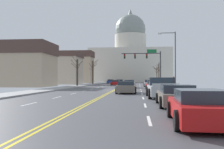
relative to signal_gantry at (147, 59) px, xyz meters
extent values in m
cube|color=#48484D|center=(-4.84, -17.02, -5.38)|extent=(14.00, 180.00, 0.06)
cube|color=yellow|center=(-4.96, -17.02, -5.35)|extent=(0.10, 176.40, 0.00)
cube|color=yellow|center=(-4.72, -17.02, -5.35)|extent=(0.10, 176.40, 0.00)
cube|color=silver|center=(-1.34, -41.12, -5.35)|extent=(0.12, 2.20, 0.00)
cube|color=silver|center=(-1.34, -35.92, -5.35)|extent=(0.12, 2.20, 0.00)
cube|color=silver|center=(-1.34, -30.72, -5.35)|extent=(0.12, 2.20, 0.00)
cube|color=silver|center=(-1.34, -25.52, -5.35)|extent=(0.12, 2.20, 0.00)
cube|color=silver|center=(-1.34, -20.32, -5.35)|extent=(0.12, 2.20, 0.00)
cube|color=silver|center=(-1.34, -15.12, -5.35)|extent=(0.12, 2.20, 0.00)
cube|color=silver|center=(-1.34, -9.92, -5.35)|extent=(0.12, 2.20, 0.00)
cube|color=silver|center=(-1.34, -4.72, -5.35)|extent=(0.12, 2.20, 0.00)
cube|color=silver|center=(-1.34, 0.48, -5.35)|extent=(0.12, 2.20, 0.00)
cube|color=silver|center=(-1.34, 5.68, -5.35)|extent=(0.12, 2.20, 0.00)
cube|color=silver|center=(-1.34, 10.88, -5.35)|extent=(0.12, 2.20, 0.00)
cube|color=silver|center=(-1.34, 16.08, -5.35)|extent=(0.12, 2.20, 0.00)
cube|color=silver|center=(-1.34, 21.28, -5.35)|extent=(0.12, 2.20, 0.00)
cube|color=silver|center=(-1.34, 26.48, -5.35)|extent=(0.12, 2.20, 0.00)
cube|color=silver|center=(-1.34, 31.68, -5.35)|extent=(0.12, 2.20, 0.00)
cube|color=silver|center=(-1.34, 36.88, -5.35)|extent=(0.12, 2.20, 0.00)
cube|color=silver|center=(-1.34, 42.08, -5.35)|extent=(0.12, 2.20, 0.00)
cube|color=silver|center=(-1.34, 47.28, -5.35)|extent=(0.12, 2.20, 0.00)
cube|color=silver|center=(-8.34, -35.92, -5.35)|extent=(0.12, 2.20, 0.00)
cube|color=silver|center=(-8.34, -30.72, -5.35)|extent=(0.12, 2.20, 0.00)
cube|color=silver|center=(-8.34, -25.52, -5.35)|extent=(0.12, 2.20, 0.00)
cube|color=silver|center=(-8.34, -20.32, -5.35)|extent=(0.12, 2.20, 0.00)
cube|color=silver|center=(-8.34, -15.12, -5.35)|extent=(0.12, 2.20, 0.00)
cube|color=silver|center=(-8.34, -9.92, -5.35)|extent=(0.12, 2.20, 0.00)
cube|color=silver|center=(-8.34, -4.72, -5.35)|extent=(0.12, 2.20, 0.00)
cube|color=silver|center=(-8.34, 0.48, -5.35)|extent=(0.12, 2.20, 0.00)
cube|color=silver|center=(-8.34, 5.68, -5.35)|extent=(0.12, 2.20, 0.00)
cube|color=silver|center=(-8.34, 10.88, -5.35)|extent=(0.12, 2.20, 0.00)
cube|color=silver|center=(-8.34, 16.08, -5.35)|extent=(0.12, 2.20, 0.00)
cube|color=silver|center=(-8.34, 21.28, -5.35)|extent=(0.12, 2.20, 0.00)
cube|color=silver|center=(-8.34, 26.48, -5.35)|extent=(0.12, 2.20, 0.00)
cube|color=silver|center=(-8.34, 31.68, -5.35)|extent=(0.12, 2.20, 0.00)
cube|color=silver|center=(-8.34, 36.88, -5.35)|extent=(0.12, 2.20, 0.00)
cube|color=silver|center=(-8.34, 42.08, -5.35)|extent=(0.12, 2.20, 0.00)
cube|color=silver|center=(-8.34, 47.28, -5.35)|extent=(0.12, 2.20, 0.00)
cube|color=gray|center=(3.66, -17.02, -5.28)|extent=(3.00, 180.00, 0.14)
cube|color=gray|center=(-13.34, -17.02, -5.28)|extent=(3.00, 180.00, 0.14)
cylinder|color=#28282D|center=(2.76, 0.01, -1.80)|extent=(0.22, 0.22, 6.82)
cylinder|color=#28282D|center=(-1.14, 0.01, 1.21)|extent=(7.80, 0.16, 0.16)
cube|color=black|center=(0.03, 0.01, 0.65)|extent=(0.32, 0.28, 0.92)
sphere|color=red|center=(0.03, -0.15, 0.93)|extent=(0.22, 0.22, 0.22)
sphere|color=#332B05|center=(0.03, -0.15, 0.65)|extent=(0.22, 0.22, 0.22)
sphere|color=black|center=(0.03, -0.15, 0.37)|extent=(0.22, 0.22, 0.22)
cube|color=black|center=(-2.31, 0.01, 0.65)|extent=(0.32, 0.28, 0.92)
sphere|color=red|center=(-2.31, -0.15, 0.93)|extent=(0.22, 0.22, 0.22)
sphere|color=#332B05|center=(-2.31, -0.15, 0.65)|extent=(0.22, 0.22, 0.22)
sphere|color=black|center=(-2.31, -0.15, 0.37)|extent=(0.22, 0.22, 0.22)
cube|color=black|center=(-4.42, 0.01, 0.65)|extent=(0.32, 0.28, 0.92)
sphere|color=red|center=(-4.42, -0.15, 0.93)|extent=(0.22, 0.22, 0.22)
sphere|color=#332B05|center=(-4.42, -0.15, 0.65)|extent=(0.22, 0.22, 0.22)
sphere|color=black|center=(-4.42, -0.15, 0.37)|extent=(0.22, 0.22, 0.22)
cube|color=#146033|center=(1.04, 0.03, 1.66)|extent=(1.90, 0.06, 0.70)
cylinder|color=#333338|center=(3.36, -15.73, -1.31)|extent=(0.14, 0.14, 7.81)
cylinder|color=#333338|center=(2.33, -15.73, 2.45)|extent=(2.07, 0.09, 0.09)
cube|color=#B2B2AD|center=(1.29, -15.73, 2.38)|extent=(0.56, 0.24, 0.16)
cube|color=beige|center=(-4.84, 53.73, 1.36)|extent=(32.62, 18.32, 13.42)
cylinder|color=beige|center=(-4.84, 53.73, 11.19)|extent=(13.08, 13.08, 6.26)
sphere|color=gray|center=(-4.84, 53.73, 16.53)|extent=(12.60, 12.60, 12.60)
cone|color=gray|center=(-4.84, 53.73, 24.03)|extent=(1.80, 1.80, 2.40)
cube|color=silver|center=(0.36, -3.50, -4.86)|extent=(1.86, 4.50, 0.66)
cube|color=#232D38|center=(0.36, -3.64, -4.31)|extent=(1.62, 2.10, 0.45)
cylinder|color=black|center=(-0.54, -2.10, -5.03)|extent=(0.23, 0.64, 0.64)
cylinder|color=black|center=(1.28, -2.11, -5.03)|extent=(0.23, 0.64, 0.64)
cylinder|color=black|center=(-0.56, -4.88, -5.03)|extent=(0.23, 0.64, 0.64)
cylinder|color=black|center=(1.26, -4.90, -5.03)|extent=(0.23, 0.64, 0.64)
cube|color=silver|center=(-3.13, -9.64, -4.85)|extent=(1.74, 4.65, 0.69)
cube|color=#232D38|center=(-3.13, -10.03, -4.28)|extent=(1.52, 2.28, 0.45)
cylinder|color=black|center=(-4.00, -8.21, -5.03)|extent=(0.22, 0.64, 0.64)
cylinder|color=black|center=(-2.28, -8.20, -5.03)|extent=(0.22, 0.64, 0.64)
cylinder|color=black|center=(-3.99, -11.09, -5.03)|extent=(0.22, 0.64, 0.64)
cylinder|color=black|center=(-2.27, -11.08, -5.03)|extent=(0.22, 0.64, 0.64)
cube|color=#B71414|center=(0.33, -16.89, -4.87)|extent=(1.86, 4.46, 0.65)
cube|color=#232D38|center=(0.33, -17.18, -4.31)|extent=(1.63, 2.07, 0.47)
cylinder|color=black|center=(-0.59, -15.51, -5.03)|extent=(0.22, 0.64, 0.64)
cylinder|color=black|center=(1.26, -15.51, -5.03)|extent=(0.22, 0.64, 0.64)
cylinder|color=black|center=(-0.60, -18.27, -5.03)|extent=(0.22, 0.64, 0.64)
cylinder|color=black|center=(1.25, -18.28, -5.03)|extent=(0.22, 0.64, 0.64)
cube|color=#6B6056|center=(-2.96, -24.32, -4.85)|extent=(1.86, 4.33, 0.68)
cube|color=#232D38|center=(-2.96, -24.58, -4.31)|extent=(1.64, 1.84, 0.40)
cylinder|color=black|center=(-3.88, -22.97, -5.03)|extent=(0.22, 0.64, 0.64)
cylinder|color=black|center=(-2.03, -22.98, -5.03)|extent=(0.22, 0.64, 0.64)
cylinder|color=black|center=(-3.89, -25.66, -5.03)|extent=(0.22, 0.64, 0.64)
cylinder|color=black|center=(-2.03, -25.66, -5.03)|extent=(0.22, 0.64, 0.64)
cube|color=#ADB2B7|center=(0.17, -29.89, -4.75)|extent=(2.16, 5.61, 0.76)
cube|color=#1E2833|center=(0.16, -29.11, -4.05)|extent=(1.94, 1.92, 0.65)
cube|color=#ADB2B7|center=(0.21, -32.62, -4.26)|extent=(1.91, 0.13, 0.22)
cylinder|color=black|center=(-0.89, -28.23, -4.95)|extent=(0.29, 0.80, 0.80)
cylinder|color=black|center=(1.18, -28.20, -4.95)|extent=(0.29, 0.80, 0.80)
cylinder|color=black|center=(-0.84, -31.58, -4.95)|extent=(0.29, 0.80, 0.80)
cylinder|color=black|center=(1.23, -31.55, -4.95)|extent=(0.29, 0.80, 0.80)
cube|color=#6B6056|center=(0.41, -36.01, -4.89)|extent=(1.92, 4.63, 0.61)
cube|color=#232D38|center=(0.41, -36.28, -4.36)|extent=(1.68, 2.16, 0.44)
cylinder|color=black|center=(-0.52, -34.57, -5.03)|extent=(0.23, 0.64, 0.64)
cylinder|color=black|center=(1.37, -34.58, -5.03)|extent=(0.23, 0.64, 0.64)
cylinder|color=black|center=(-0.54, -37.43, -5.03)|extent=(0.23, 0.64, 0.64)
cylinder|color=black|center=(1.34, -37.45, -5.03)|extent=(0.23, 0.64, 0.64)
cube|color=#B71414|center=(0.35, -41.64, -4.88)|extent=(1.92, 4.37, 0.62)
cube|color=#232D38|center=(0.34, -41.84, -4.36)|extent=(1.62, 2.18, 0.42)
cylinder|color=black|center=(-0.47, -40.27, -5.03)|extent=(0.25, 0.65, 0.64)
cylinder|color=black|center=(1.28, -40.34, -5.03)|extent=(0.25, 0.65, 0.64)
cylinder|color=black|center=(-0.58, -42.94, -5.03)|extent=(0.25, 0.65, 0.64)
cube|color=#B71414|center=(-6.79, 5.85, -4.91)|extent=(1.75, 4.39, 0.56)
cube|color=#232D38|center=(-6.79, 6.13, -4.41)|extent=(1.53, 1.92, 0.45)
cylinder|color=black|center=(-5.93, 4.48, -5.03)|extent=(0.22, 0.64, 0.64)
cylinder|color=black|center=(-7.66, 4.49, -5.03)|extent=(0.22, 0.64, 0.64)
cylinder|color=black|center=(-5.92, 7.20, -5.03)|extent=(0.22, 0.64, 0.64)
cylinder|color=black|center=(-7.65, 7.21, -5.03)|extent=(0.22, 0.64, 0.64)
cube|color=black|center=(-6.45, 14.50, -4.88)|extent=(1.89, 4.74, 0.62)
cube|color=#232D38|center=(-6.44, 14.81, -4.35)|extent=(1.60, 2.11, 0.45)
cylinder|color=black|center=(-5.63, 13.02, -5.03)|extent=(0.24, 0.65, 0.64)
cylinder|color=black|center=(-7.37, 13.08, -5.03)|extent=(0.24, 0.65, 0.64)
cylinder|color=black|center=(-5.54, 15.92, -5.03)|extent=(0.24, 0.65, 0.64)
cylinder|color=black|center=(-7.27, 15.98, -5.03)|extent=(0.24, 0.65, 0.64)
cube|color=navy|center=(-10.09, 25.39, -4.89)|extent=(1.84, 4.45, 0.60)
cube|color=#232D38|center=(-10.08, 25.67, -4.38)|extent=(1.59, 2.07, 0.41)
cylinder|color=black|center=(-9.23, 24.00, -5.03)|extent=(0.23, 0.64, 0.64)
cylinder|color=black|center=(-11.00, 24.03, -5.03)|extent=(0.23, 0.64, 0.64)
cylinder|color=black|center=(-9.18, 26.74, -5.03)|extent=(0.23, 0.64, 0.64)
cylinder|color=black|center=(-10.95, 26.77, -5.03)|extent=(0.23, 0.64, 0.64)
cube|color=#B2A38E|center=(-23.37, 13.34, -1.85)|extent=(12.93, 8.51, 7.01)
cube|color=#47332D|center=(-23.37, 13.34, 2.28)|extent=(13.45, 8.85, 1.24)
cube|color=tan|center=(-23.00, 30.87, -1.13)|extent=(12.47, 6.76, 8.45)
cube|color=#47332D|center=(-23.00, 30.87, 4.12)|extent=(12.97, 7.03, 2.05)
cube|color=tan|center=(-22.56, -6.34, -2.42)|extent=(9.76, 8.33, 5.86)
cube|color=#47332D|center=(-22.56, -6.34, 1.63)|extent=(10.15, 8.66, 2.25)
cylinder|color=#4C3D2D|center=(3.93, 25.14, -2.86)|extent=(0.25, 0.25, 4.70)
cylinder|color=#4C3D2D|center=(3.53, 24.75, -1.20)|extent=(0.92, 0.90, 0.99)
cylinder|color=#4C3D2D|center=(3.25, 25.56, -0.88)|extent=(1.43, 0.93, 1.19)
cylinder|color=#4C3D2D|center=(4.21, 24.92, -1.77)|extent=(0.65, 0.54, 1.29)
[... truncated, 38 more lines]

